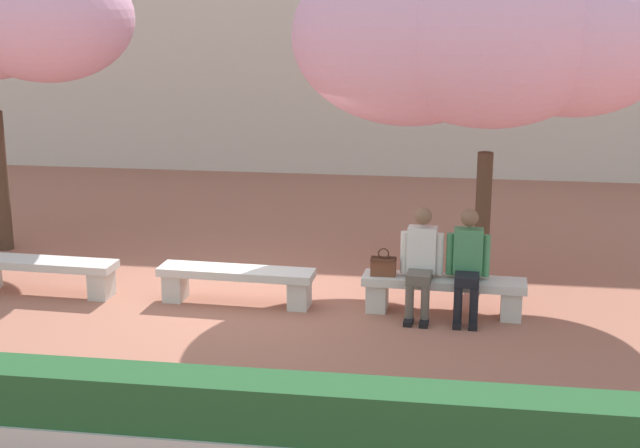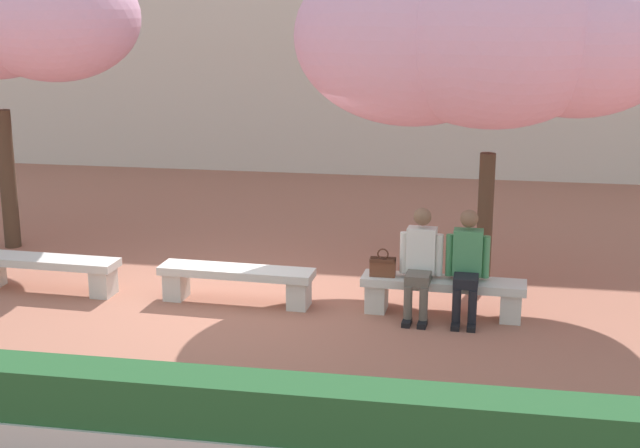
# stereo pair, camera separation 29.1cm
# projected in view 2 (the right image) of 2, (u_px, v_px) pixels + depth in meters

# --- Properties ---
(ground_plane) EXTENTS (100.00, 100.00, 0.00)m
(ground_plane) POSITION_uv_depth(u_px,v_px,m) (237.00, 302.00, 11.02)
(ground_plane) COLOR #9E604C
(stone_bench_west_end) EXTENTS (1.94, 0.50, 0.45)m
(stone_bench_west_end) POSITION_uv_depth(u_px,v_px,m) (46.00, 268.00, 11.38)
(stone_bench_west_end) COLOR beige
(stone_bench_west_end) RESTS_ON ground
(stone_bench_near_west) EXTENTS (1.94, 0.50, 0.45)m
(stone_bench_near_west) POSITION_uv_depth(u_px,v_px,m) (236.00, 279.00, 10.95)
(stone_bench_near_west) COLOR beige
(stone_bench_near_west) RESTS_ON ground
(stone_bench_center) EXTENTS (1.94, 0.50, 0.45)m
(stone_bench_center) POSITION_uv_depth(u_px,v_px,m) (443.00, 291.00, 10.51)
(stone_bench_center) COLOR beige
(stone_bench_center) RESTS_ON ground
(person_seated_left) EXTENTS (0.51, 0.70, 1.29)m
(person_seated_left) POSITION_uv_depth(u_px,v_px,m) (420.00, 259.00, 10.41)
(person_seated_left) COLOR black
(person_seated_left) RESTS_ON ground
(person_seated_right) EXTENTS (0.51, 0.69, 1.29)m
(person_seated_right) POSITION_uv_depth(u_px,v_px,m) (467.00, 261.00, 10.32)
(person_seated_right) COLOR black
(person_seated_right) RESTS_ON ground
(handbag) EXTENTS (0.30, 0.15, 0.34)m
(handbag) POSITION_uv_depth(u_px,v_px,m) (383.00, 265.00, 10.56)
(handbag) COLOR brown
(handbag) RESTS_ON stone_bench_center
(cherry_tree_main) EXTENTS (4.81, 3.00, 4.34)m
(cherry_tree_main) POSITION_uv_depth(u_px,v_px,m) (482.00, 37.00, 11.06)
(cherry_tree_main) COLOR #473323
(cherry_tree_main) RESTS_ON ground
(cherry_tree_secondary) EXTENTS (4.09, 2.56, 4.29)m
(cherry_tree_secondary) POSITION_uv_depth(u_px,v_px,m) (0.00, 25.00, 12.70)
(cherry_tree_secondary) COLOR #473323
(cherry_tree_secondary) RESTS_ON ground
(planter_hedge_foreground) EXTENTS (9.96, 0.50, 0.80)m
(planter_hedge_foreground) POSITION_uv_depth(u_px,v_px,m) (107.00, 416.00, 7.19)
(planter_hedge_foreground) COLOR beige
(planter_hedge_foreground) RESTS_ON ground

